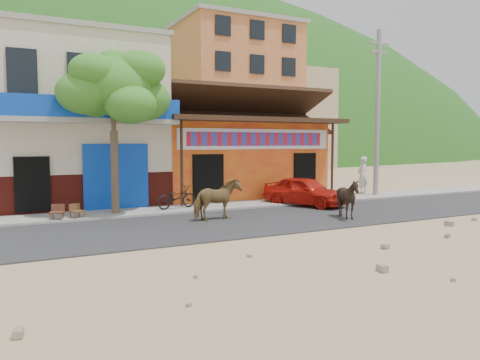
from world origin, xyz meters
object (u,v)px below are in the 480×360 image
object	(u,v)px
cow_dark	(348,199)
utility_pole	(377,113)
red_car	(305,191)
cafe_chair_left	(57,206)
cafe_chair_right	(77,205)
tree	(114,131)
pedestrian	(362,175)
cow_tan	(217,200)
scooter	(177,197)

from	to	relation	value
cow_dark	utility_pole	bearing A→B (deg)	98.09
red_car	cafe_chair_left	size ratio (longest dim) A/B	3.92
red_car	cafe_chair_left	distance (m)	9.78
red_car	cafe_chair_right	bearing A→B (deg)	154.00
cow_dark	red_car	world-z (taller)	cow_dark
tree	pedestrian	world-z (taller)	tree
cafe_chair_left	tree	bearing A→B (deg)	31.73
cow_tan	cafe_chair_right	size ratio (longest dim) A/B	1.88
cow_dark	pedestrian	distance (m)	7.67
utility_pole	scooter	bearing A→B (deg)	-179.50
cow_tan	red_car	xyz separation A→B (m)	(4.82, 1.68, -0.09)
cafe_chair_left	utility_pole	bearing A→B (deg)	20.82
utility_pole	pedestrian	bearing A→B (deg)	109.36
cow_tan	red_car	world-z (taller)	cow_tan
red_car	pedestrian	bearing A→B (deg)	-1.29
red_car	cow_dark	bearing A→B (deg)	-122.63
scooter	tree	bearing A→B (deg)	80.32
cow_dark	cafe_chair_right	world-z (taller)	cow_dark
cafe_chair_left	cafe_chair_right	distance (m)	0.67
cow_tan	scooter	xyz separation A→B (m)	(-0.48, 2.79, -0.18)
cow_dark	cafe_chair_right	bearing A→B (deg)	-146.48
red_car	pedestrian	distance (m)	5.23
cow_dark	cafe_chair_left	bearing A→B (deg)	-144.69
tree	cafe_chair_right	distance (m)	2.95
pedestrian	cow_tan	bearing A→B (deg)	0.55
scooter	cafe_chair_left	world-z (taller)	cafe_chair_left
utility_pole	scooter	size ratio (longest dim) A/B	4.73
utility_pole	cow_tan	size ratio (longest dim) A/B	4.78
cafe_chair_left	cafe_chair_right	world-z (taller)	cafe_chair_left
utility_pole	cow_tan	xyz separation A→B (m)	(-9.92, -2.88, -3.37)
cow_tan	pedestrian	xyz separation A→B (m)	(9.68, 3.58, 0.31)
tree	cafe_chair_right	bearing A→B (deg)	-161.44
red_car	pedestrian	xyz separation A→B (m)	(4.85, 1.90, 0.39)
cow_dark	cafe_chair_right	xyz separation A→B (m)	(-8.49, 4.01, -0.18)
tree	cow_tan	bearing A→B (deg)	-42.91
cow_tan	utility_pole	bearing A→B (deg)	-83.37
tree	utility_pole	world-z (taller)	utility_pole
cow_dark	scooter	bearing A→B (deg)	-165.53
tree	cow_dark	world-z (taller)	tree
tree	cafe_chair_left	size ratio (longest dim) A/B	6.48
cow_tan	red_car	bearing A→B (deg)	-80.37
tree	cafe_chair_left	xyz separation A→B (m)	(-2.07, -0.50, -2.54)
utility_pole	cow_tan	world-z (taller)	utility_pole
cow_tan	pedestrian	distance (m)	10.32
cow_dark	scooter	xyz separation A→B (m)	(-4.70, 4.58, -0.18)
cow_dark	red_car	distance (m)	3.53
cow_tan	cafe_chair_right	bearing A→B (deg)	53.18
scooter	cafe_chair_right	bearing A→B (deg)	86.39
utility_pole	red_car	distance (m)	6.28
scooter	cafe_chair_left	xyz separation A→B (m)	(-4.46, -0.61, 0.02)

